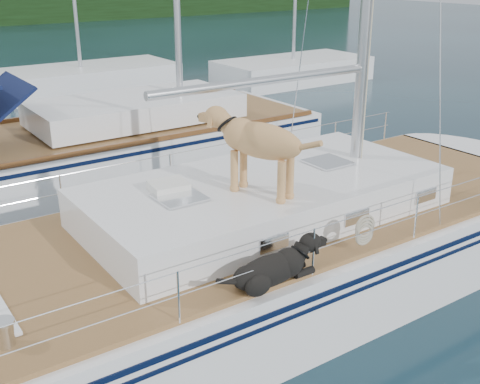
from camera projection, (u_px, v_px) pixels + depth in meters
ground at (220, 305)px, 8.82m from camera, size 120.00×120.00×0.00m
main_sailboat at (225, 262)px, 8.61m from camera, size 12.00×3.80×14.01m
neighbor_sailboat at (95, 150)px, 13.91m from camera, size 11.00×3.50×13.30m
bg_boat_center at (82, 80)px, 23.07m from camera, size 7.20×3.00×11.65m
bg_boat_east at (293, 71)px, 25.00m from camera, size 6.40×3.00×11.65m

